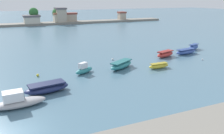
# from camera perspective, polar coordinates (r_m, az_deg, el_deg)

# --- Properties ---
(ground_plane) EXTENTS (400.00, 400.00, 0.00)m
(ground_plane) POSITION_cam_1_polar(r_m,az_deg,el_deg) (21.54, -21.77, -14.91)
(ground_plane) COLOR slate
(moored_boat_2) EXTENTS (5.46, 2.20, 1.78)m
(moored_boat_2) POSITION_cam_1_polar(r_m,az_deg,el_deg) (25.98, -22.04, -7.80)
(moored_boat_2) COLOR #9E9EA3
(moored_boat_2) RESTS_ON ground
(moored_boat_3) EXTENTS (5.50, 2.77, 1.14)m
(moored_boat_3) POSITION_cam_1_polar(r_m,az_deg,el_deg) (28.84, -15.62, -4.94)
(moored_boat_3) COLOR navy
(moored_boat_3) RESTS_ON ground
(moored_boat_4) EXTENTS (3.42, 2.53, 1.67)m
(moored_boat_4) POSITION_cam_1_polar(r_m,az_deg,el_deg) (34.82, -6.89, -0.59)
(moored_boat_4) COLOR teal
(moored_boat_4) RESTS_ON ground
(moored_boat_5) EXTENTS (5.43, 4.14, 1.19)m
(moored_boat_5) POSITION_cam_1_polar(r_m,az_deg,el_deg) (37.08, 2.28, 0.53)
(moored_boat_5) COLOR teal
(moored_boat_5) RESTS_ON ground
(moored_boat_6) EXTENTS (3.66, 1.11, 0.84)m
(moored_boat_6) POSITION_cam_1_polar(r_m,az_deg,el_deg) (37.87, 11.37, 0.29)
(moored_boat_6) COLOR yellow
(moored_boat_6) RESTS_ON ground
(moored_boat_7) EXTENTS (4.53, 2.55, 1.17)m
(moored_boat_7) POSITION_cam_1_polar(r_m,az_deg,el_deg) (45.35, 12.89, 3.09)
(moored_boat_7) COLOR #C63833
(moored_boat_7) RESTS_ON ground
(moored_boat_8) EXTENTS (5.35, 2.24, 1.04)m
(moored_boat_8) POSITION_cam_1_polar(r_m,az_deg,el_deg) (48.82, 17.62, 3.60)
(moored_boat_8) COLOR #3856A8
(moored_boat_8) RESTS_ON ground
(moored_boat_9) EXTENTS (3.63, 2.22, 1.18)m
(moored_boat_9) POSITION_cam_1_polar(r_m,az_deg,el_deg) (53.70, 19.36, 4.65)
(moored_boat_9) COLOR #3856A8
(moored_boat_9) RESTS_ON ground
(mooring_buoy_0) EXTENTS (0.38, 0.38, 0.38)m
(mooring_buoy_0) POSITION_cam_1_polar(r_m,az_deg,el_deg) (42.00, 0.16, 1.93)
(mooring_buoy_0) COLOR white
(mooring_buoy_0) RESTS_ON ground
(mooring_buoy_2) EXTENTS (0.39, 0.39, 0.39)m
(mooring_buoy_2) POSITION_cam_1_polar(r_m,az_deg,el_deg) (34.96, -17.72, -1.93)
(mooring_buoy_2) COLOR yellow
(mooring_buoy_2) RESTS_ON ground
(mooring_buoy_3) EXTENTS (0.26, 0.26, 0.26)m
(mooring_buoy_3) POSITION_cam_1_polar(r_m,az_deg,el_deg) (45.05, 21.24, 1.72)
(mooring_buoy_3) COLOR white
(mooring_buoy_3) RESTS_ON ground
(distant_shoreline) EXTENTS (137.32, 6.85, 6.95)m
(distant_shoreline) POSITION_cam_1_polar(r_m,az_deg,el_deg) (101.84, -20.94, 10.41)
(distant_shoreline) COLOR gray
(distant_shoreline) RESTS_ON ground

